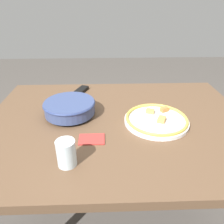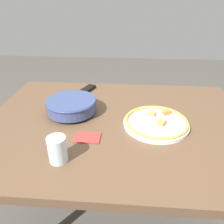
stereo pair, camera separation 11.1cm
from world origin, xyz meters
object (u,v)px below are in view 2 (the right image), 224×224
Objects in this scene: noodle_bowl at (72,105)px; food_plate at (156,122)px; tv_remote at (85,91)px; drinking_glass at (57,149)px.

noodle_bowl reaches higher than food_plate.
food_plate is at bearing 160.37° from tv_remote.
tv_remote is 1.81× the size of drinking_glass.
drinking_glass is (0.04, -0.38, 0.01)m from noodle_bowl.
food_plate is 3.01× the size of drinking_glass.
food_plate is 0.50m from drinking_glass.
drinking_glass is at bearing 113.64° from tv_remote.
drinking_glass reaches higher than food_plate.
noodle_bowl is 2.54× the size of drinking_glass.
food_plate is at bearing -11.61° from noodle_bowl.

